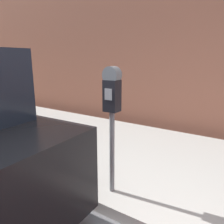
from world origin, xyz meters
name	(u,v)px	position (x,y,z in m)	size (l,w,h in m)	color
sidewalk	(155,160)	(0.00, 2.20, 0.07)	(24.00, 2.80, 0.13)	#ADAAA3
building_facade	(196,13)	(0.00, 4.04, 2.52)	(24.00, 0.30, 5.04)	#935642
parking_meter	(112,104)	(-0.07, 1.07, 1.16)	(0.18, 0.14, 1.43)	slate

